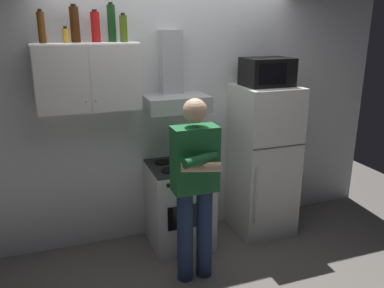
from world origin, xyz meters
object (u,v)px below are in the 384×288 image
Objects in this scene: microwave at (267,72)px; bottle_wine_green at (112,23)px; refrigerator at (263,160)px; bottle_soda_red at (95,27)px; bottle_beer_brown at (41,27)px; range_hood at (174,89)px; bottle_olive_oil at (124,28)px; stove_oven at (179,205)px; person_standing at (195,185)px; cooking_pot at (195,160)px; bottle_rum_dark at (75,24)px; bottle_spice_jar at (66,35)px; upper_cabinet at (88,77)px.

microwave is 1.44× the size of bottle_wine_green.
refrigerator is 2.16m from bottle_soda_red.
bottle_beer_brown reaches higher than refrigerator.
bottle_olive_oil is (-0.46, -0.02, 0.57)m from range_hood.
bottle_beer_brown reaches higher than stove_oven.
range_hood is 1.01m from person_standing.
range_hood is 2.25× the size of bottle_wine_green.
cooking_pot is 0.99× the size of bottle_soda_red.
stove_oven is at bearing -178.85° from microwave.
person_standing is at bearing -33.61° from bottle_beer_brown.
stove_oven is 3.24× the size of bottle_beer_brown.
cooking_pot is 0.81× the size of bottle_wine_green.
bottle_rum_dark is at bearing 170.12° from stove_oven.
bottle_spice_jar is at bearing 177.72° from microwave.
cooking_pot is at bearing -170.43° from microwave.
bottle_beer_brown is at bearing -177.43° from bottle_soda_red.
bottle_beer_brown is (-0.44, -0.02, -0.00)m from bottle_soda_red.
stove_oven is 1.82× the size of microwave.
bottle_rum_dark is (-0.87, 0.03, 0.60)m from range_hood.
stove_oven is 2.79× the size of bottle_rum_dark.
bottle_olive_oil is at bearing -1.06° from bottle_beer_brown.
range_hood reaches higher than stove_oven.
person_standing is at bearing -110.30° from cooking_pot.
microwave is 1.78× the size of cooking_pot.
stove_oven is 1.17m from range_hood.
bottle_soda_red is (-0.70, 0.01, 0.58)m from range_hood.
upper_cabinet is 3.68× the size of bottle_olive_oil.
upper_cabinet reaches higher than person_standing.
bottle_wine_green is 1.24× the size of bottle_beer_brown.
bottle_rum_dark is at bearing 159.66° from upper_cabinet.
bottle_olive_oil is 0.91× the size of bottle_beer_brown.
person_standing is at bearing -56.75° from bottle_wine_green.
bottle_soda_red is at bearing 168.78° from stove_oven.
cooking_pot reaches higher than stove_oven.
stove_oven is at bearing -179.96° from refrigerator.
microwave is 1.53× the size of bottle_rum_dark.
stove_oven is 1.02m from refrigerator.
microwave is at bearing -3.55° from bottle_olive_oil.
range_hood is 0.72m from cooking_pot.
bottle_beer_brown is at bearing -179.00° from upper_cabinet.
bottle_beer_brown is (-0.34, -0.01, 0.43)m from upper_cabinet.
cooking_pot is 1.61m from bottle_spice_jar.
cooking_pot is at bearing 69.70° from person_standing.
bottle_rum_dark is at bearing 175.83° from microwave.
upper_cabinet is 2.70× the size of bottle_wine_green.
refrigerator is (1.75, -0.12, -0.95)m from upper_cabinet.
bottle_olive_oil is 0.41m from bottle_rum_dark.
bottle_rum_dark is (-0.07, 0.03, 0.45)m from upper_cabinet.
bottle_spice_jar is (-0.95, -0.03, 0.51)m from range_hood.
refrigerator is 1.17m from person_standing.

